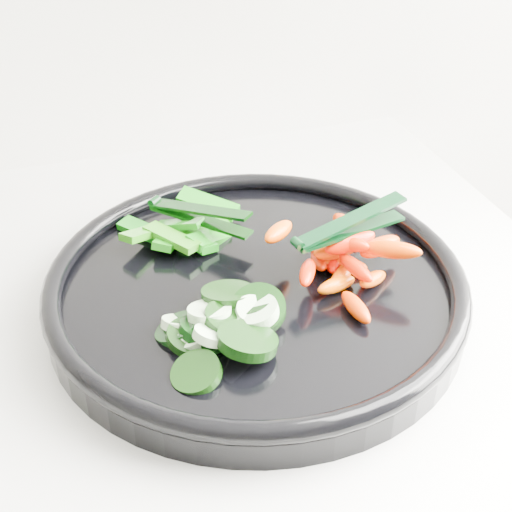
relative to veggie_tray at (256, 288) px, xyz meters
name	(u,v)px	position (x,y,z in m)	size (l,w,h in m)	color
veggie_tray	(256,288)	(0.00, 0.00, 0.00)	(0.42, 0.42, 0.04)	black
cucumber_pile	(219,326)	(-0.05, -0.06, 0.01)	(0.12, 0.13, 0.04)	black
carrot_pile	(343,253)	(0.08, -0.01, 0.02)	(0.14, 0.17, 0.05)	#DC5800
pepper_pile	(188,230)	(-0.04, 0.09, 0.01)	(0.13, 0.11, 0.04)	#0A6B0A
tong_carrot	(347,227)	(0.08, -0.01, 0.05)	(0.11, 0.04, 0.02)	black
tong_pepper	(197,214)	(-0.03, 0.09, 0.03)	(0.09, 0.09, 0.02)	black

